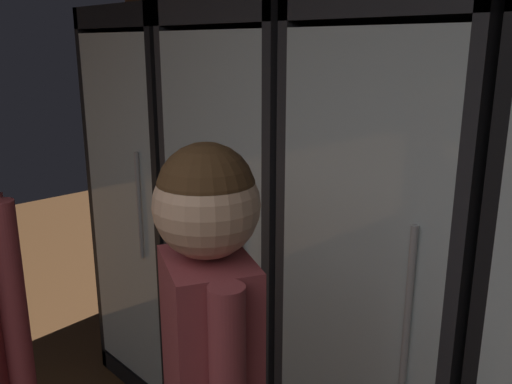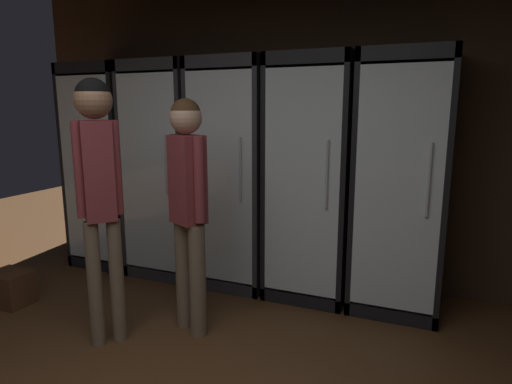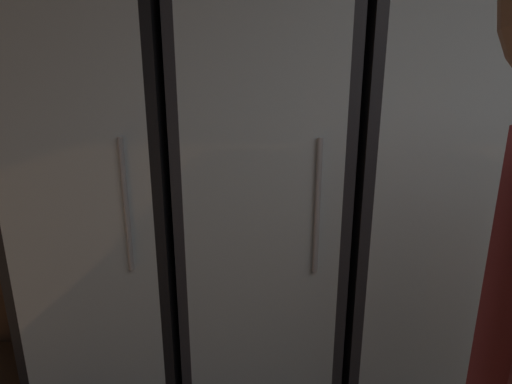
# 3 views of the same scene
# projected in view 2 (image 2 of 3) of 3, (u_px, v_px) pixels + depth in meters

# --- Properties ---
(wall_back) EXTENTS (6.00, 0.06, 2.80)m
(wall_back) POSITION_uv_depth(u_px,v_px,m) (323.00, 125.00, 3.75)
(wall_back) COLOR #382619
(wall_back) RESTS_ON ground
(cooler_far_left) EXTENTS (0.66, 0.66, 1.95)m
(cooler_far_left) POSITION_uv_depth(u_px,v_px,m) (113.00, 167.00, 4.31)
(cooler_far_left) COLOR black
(cooler_far_left) RESTS_ON ground
(cooler_left) EXTENTS (0.66, 0.66, 1.95)m
(cooler_left) POSITION_uv_depth(u_px,v_px,m) (172.00, 172.00, 4.05)
(cooler_left) COLOR #2B2B30
(cooler_left) RESTS_ON ground
(cooler_center) EXTENTS (0.66, 0.66, 1.95)m
(cooler_center) POSITION_uv_depth(u_px,v_px,m) (238.00, 177.00, 3.79)
(cooler_center) COLOR #2B2B30
(cooler_center) RESTS_ON ground
(cooler_right) EXTENTS (0.66, 0.66, 1.95)m
(cooler_right) POSITION_uv_depth(u_px,v_px,m) (313.00, 181.00, 3.54)
(cooler_right) COLOR black
(cooler_right) RESTS_ON ground
(cooler_far_right) EXTENTS (0.66, 0.66, 1.95)m
(cooler_far_right) POSITION_uv_depth(u_px,v_px,m) (401.00, 187.00, 3.28)
(cooler_far_right) COLOR black
(cooler_far_right) RESTS_ON ground
(shopper_near) EXTENTS (0.32, 0.25, 1.61)m
(shopper_near) POSITION_uv_depth(u_px,v_px,m) (188.00, 195.00, 2.86)
(shopper_near) COLOR #72604C
(shopper_near) RESTS_ON ground
(shopper_far) EXTENTS (0.23, 0.23, 1.72)m
(shopper_far) POSITION_uv_depth(u_px,v_px,m) (98.00, 174.00, 2.67)
(shopper_far) COLOR #72604C
(shopper_far) RESTS_ON ground
(wine_crate_floor) EXTENTS (0.31, 0.25, 0.27)m
(wine_crate_floor) POSITION_uv_depth(u_px,v_px,m) (11.00, 288.00, 3.43)
(wine_crate_floor) COLOR #4C2D19
(wine_crate_floor) RESTS_ON ground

